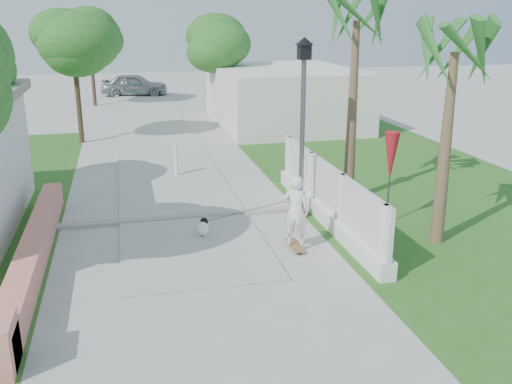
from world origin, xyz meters
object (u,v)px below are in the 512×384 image
object	(u,v)px
bollard	(176,159)
parked_car	(134,85)
street_lamp	(303,123)
patio_umbrella	(391,158)
dog	(203,227)
skateboarder	(250,212)

from	to	relation	value
bollard	parked_car	size ratio (longest dim) A/B	0.27
street_lamp	parked_car	xyz separation A→B (m)	(-3.36, 24.14, -1.73)
parked_car	street_lamp	bearing A→B (deg)	-161.35
bollard	parked_car	distance (m)	19.65
patio_umbrella	dog	bearing A→B (deg)	177.35
bollard	parked_car	xyz separation A→B (m)	(-0.66, 19.64, 0.11)
skateboarder	dog	distance (m)	1.26
street_lamp	bollard	xyz separation A→B (m)	(-2.70, 4.50, -1.84)
street_lamp	dog	size ratio (longest dim) A/B	7.45
street_lamp	patio_umbrella	world-z (taller)	street_lamp
patio_umbrella	street_lamp	bearing A→B (deg)	152.24
patio_umbrella	dog	distance (m)	4.75
street_lamp	bollard	distance (m)	5.56
parked_car	patio_umbrella	bearing A→B (deg)	-157.46
skateboarder	dog	world-z (taller)	skateboarder
patio_umbrella	parked_car	world-z (taller)	patio_umbrella
patio_umbrella	skateboarder	xyz separation A→B (m)	(-3.53, -0.39, -0.95)
bollard	parked_car	world-z (taller)	parked_car
parked_car	skateboarder	bearing A→B (deg)	-165.39
dog	street_lamp	bearing A→B (deg)	33.84
street_lamp	parked_car	bearing A→B (deg)	97.93
street_lamp	dog	distance (m)	3.50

